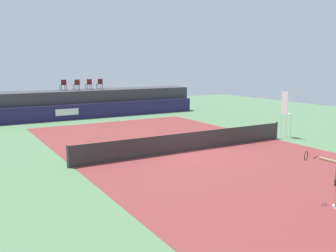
# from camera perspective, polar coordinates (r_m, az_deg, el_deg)

# --- Properties ---
(ground_plane) EXTENTS (48.00, 48.00, 0.00)m
(ground_plane) POSITION_cam_1_polar(r_m,az_deg,el_deg) (21.52, -1.18, -2.23)
(ground_plane) COLOR #4C704C
(court_inner) EXTENTS (12.00, 22.00, 0.00)m
(court_inner) POSITION_cam_1_polar(r_m,az_deg,el_deg) (19.03, 3.26, -3.81)
(court_inner) COLOR maroon
(court_inner) RESTS_ON ground
(sponsor_wall) EXTENTS (18.00, 0.22, 1.20)m
(sponsor_wall) POSITION_cam_1_polar(r_m,az_deg,el_deg) (30.89, -10.79, 2.33)
(sponsor_wall) COLOR #231E4C
(sponsor_wall) RESTS_ON ground
(spectator_platform) EXTENTS (18.00, 2.80, 2.20)m
(spectator_platform) POSITION_cam_1_polar(r_m,az_deg,el_deg) (32.53, -11.87, 3.53)
(spectator_platform) COLOR #38383D
(spectator_platform) RESTS_ON ground
(spectator_chair_far_left) EXTENTS (0.46, 0.46, 0.89)m
(spectator_chair_far_left) POSITION_cam_1_polar(r_m,az_deg,el_deg) (31.97, -15.73, 6.15)
(spectator_chair_far_left) COLOR #561919
(spectator_chair_far_left) RESTS_ON spectator_platform
(spectator_chair_left) EXTENTS (0.46, 0.46, 0.89)m
(spectator_chair_left) POSITION_cam_1_polar(r_m,az_deg,el_deg) (31.88, -13.81, 6.22)
(spectator_chair_left) COLOR #561919
(spectator_chair_left) RESTS_ON spectator_platform
(spectator_chair_center) EXTENTS (0.48, 0.48, 0.89)m
(spectator_chair_center) POSITION_cam_1_polar(r_m,az_deg,el_deg) (32.43, -12.03, 6.34)
(spectator_chair_center) COLOR #561919
(spectator_chair_center) RESTS_ON spectator_platform
(spectator_chair_right) EXTENTS (0.44, 0.44, 0.89)m
(spectator_chair_right) POSITION_cam_1_polar(r_m,az_deg,el_deg) (32.95, -10.41, 6.44)
(spectator_chair_right) COLOR #561919
(spectator_chair_right) RESTS_ON spectator_platform
(umpire_chair) EXTENTS (0.47, 0.47, 2.76)m
(umpire_chair) POSITION_cam_1_polar(r_m,az_deg,el_deg) (23.20, 17.54, 2.16)
(umpire_chair) COLOR white
(umpire_chair) RESTS_ON ground
(tennis_net) EXTENTS (12.40, 0.02, 0.95)m
(tennis_net) POSITION_cam_1_polar(r_m,az_deg,el_deg) (18.92, 3.27, -2.41)
(tennis_net) COLOR #2D2D2D
(tennis_net) RESTS_ON ground
(net_post_near) EXTENTS (0.10, 0.10, 1.00)m
(net_post_near) POSITION_cam_1_polar(r_m,az_deg,el_deg) (16.39, -15.13, -4.53)
(net_post_near) COLOR #4C4C51
(net_post_near) RESTS_ON ground
(net_post_far) EXTENTS (0.10, 0.10, 1.00)m
(net_post_far) POSITION_cam_1_polar(r_m,az_deg,el_deg) (22.89, 16.29, -0.63)
(net_post_far) COLOR #4C4C51
(net_post_far) RESTS_ON ground
(tennis_ball) EXTENTS (0.07, 0.07, 0.07)m
(tennis_ball) POSITION_cam_1_polar(r_m,az_deg,el_deg) (23.12, -9.02, -1.43)
(tennis_ball) COLOR #D8EA33
(tennis_ball) RESTS_ON court_inner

